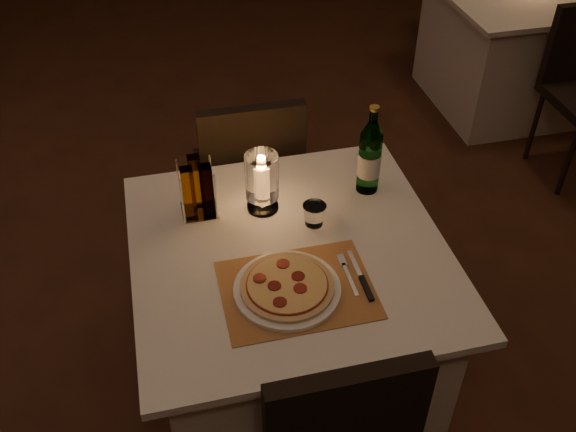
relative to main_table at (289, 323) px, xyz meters
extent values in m
cube|color=#472517|center=(-0.22, 0.39, -0.38)|extent=(8.00, 10.00, 0.02)
cube|color=white|center=(0.00, 0.00, -0.02)|extent=(0.88, 0.88, 0.71)
cube|color=white|center=(0.00, 0.00, 0.35)|extent=(1.00, 1.00, 0.03)
cube|color=black|center=(0.00, -0.61, 0.32)|extent=(0.42, 0.05, 0.42)
cube|color=black|center=(0.00, 0.80, 0.09)|extent=(0.42, 0.42, 0.05)
cube|color=black|center=(0.00, 0.61, 0.32)|extent=(0.42, 0.05, 0.42)
cylinder|color=black|center=(0.17, 0.97, -0.15)|extent=(0.03, 0.03, 0.44)
cylinder|color=black|center=(-0.17, 0.97, -0.15)|extent=(0.03, 0.03, 0.44)
cylinder|color=black|center=(0.17, 0.63, -0.15)|extent=(0.03, 0.03, 0.44)
cylinder|color=black|center=(-0.17, 0.63, -0.15)|extent=(0.03, 0.03, 0.44)
cube|color=#AB6F3B|center=(-0.02, -0.18, 0.37)|extent=(0.45, 0.34, 0.00)
cylinder|color=white|center=(-0.05, -0.18, 0.38)|extent=(0.32, 0.32, 0.01)
cylinder|color=#D8B77F|center=(-0.05, -0.18, 0.39)|extent=(0.28, 0.28, 0.01)
cylinder|color=maroon|center=(-0.05, -0.18, 0.40)|extent=(0.24, 0.24, 0.00)
cylinder|color=#EACC7F|center=(-0.05, -0.18, 0.40)|extent=(0.24, 0.24, 0.00)
cylinder|color=maroon|center=(-0.01, -0.16, 0.40)|extent=(0.04, 0.04, 0.00)
cylinder|color=maroon|center=(-0.04, -0.10, 0.40)|extent=(0.04, 0.04, 0.00)
cylinder|color=maroon|center=(-0.13, -0.14, 0.40)|extent=(0.04, 0.04, 0.00)
cylinder|color=maroon|center=(-0.09, -0.18, 0.40)|extent=(0.04, 0.04, 0.00)
cylinder|color=maroon|center=(-0.09, -0.25, 0.40)|extent=(0.04, 0.04, 0.00)
cylinder|color=maroon|center=(-0.02, -0.21, 0.40)|extent=(0.04, 0.04, 0.00)
cube|color=silver|center=(0.15, -0.18, 0.37)|extent=(0.01, 0.14, 0.00)
cube|color=silver|center=(0.15, -0.09, 0.37)|extent=(0.02, 0.05, 0.00)
cube|color=black|center=(0.18, -0.23, 0.38)|extent=(0.02, 0.10, 0.01)
cube|color=silver|center=(0.18, -0.12, 0.37)|extent=(0.01, 0.12, 0.00)
cylinder|color=#58A55B|center=(0.34, 0.24, 0.48)|extent=(0.08, 0.08, 0.23)
cylinder|color=#58A55B|center=(0.34, 0.24, 0.67)|extent=(0.03, 0.03, 0.04)
cylinder|color=gold|center=(0.34, 0.24, 0.69)|extent=(0.03, 0.03, 0.01)
cylinder|color=silver|center=(0.34, 0.24, 0.47)|extent=(0.08, 0.08, 0.09)
cylinder|color=white|center=(-0.04, 0.22, 0.37)|extent=(0.11, 0.11, 0.01)
cylinder|color=white|center=(-0.04, 0.22, 0.40)|extent=(0.02, 0.02, 0.04)
cylinder|color=white|center=(-0.04, 0.22, 0.50)|extent=(0.11, 0.11, 0.16)
cylinder|color=white|center=(-0.04, 0.22, 0.49)|extent=(0.03, 0.03, 0.12)
ellipsoid|color=orange|center=(-0.04, 0.22, 0.56)|extent=(0.02, 0.02, 0.03)
cube|color=white|center=(-0.25, 0.25, 0.37)|extent=(0.12, 0.12, 0.01)
cylinder|color=white|center=(-0.31, 0.20, 0.46)|extent=(0.01, 0.01, 0.18)
cylinder|color=white|center=(-0.20, 0.20, 0.46)|extent=(0.01, 0.01, 0.18)
cylinder|color=white|center=(-0.31, 0.31, 0.46)|extent=(0.01, 0.01, 0.18)
cylinder|color=white|center=(-0.20, 0.31, 0.46)|extent=(0.01, 0.01, 0.18)
cube|color=#BF8C33|center=(-0.28, 0.22, 0.47)|extent=(0.04, 0.04, 0.20)
cube|color=#3F1E14|center=(-0.22, 0.22, 0.47)|extent=(0.04, 0.04, 0.20)
cube|color=#BF8C33|center=(-0.25, 0.28, 0.47)|extent=(0.04, 0.04, 0.20)
cube|color=white|center=(1.86, 1.82, -0.02)|extent=(0.88, 0.88, 0.71)
cylinder|color=black|center=(1.69, 0.85, -0.15)|extent=(0.03, 0.03, 0.44)
cylinder|color=black|center=(1.69, 1.19, -0.15)|extent=(0.03, 0.03, 0.44)
cylinder|color=black|center=(2.03, 2.79, -0.15)|extent=(0.03, 0.03, 0.44)
cylinder|color=black|center=(1.69, 2.79, -0.15)|extent=(0.03, 0.03, 0.44)
cylinder|color=black|center=(2.03, 2.45, -0.15)|extent=(0.03, 0.03, 0.44)
cylinder|color=black|center=(1.69, 2.45, -0.15)|extent=(0.03, 0.03, 0.44)
camera|label=1|loc=(-0.35, -1.45, 1.77)|focal=40.00mm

